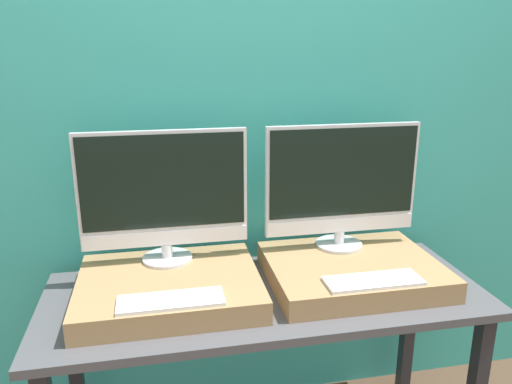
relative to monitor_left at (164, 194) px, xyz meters
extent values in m
cube|color=teal|center=(0.34, 0.21, 0.25)|extent=(8.00, 0.04, 2.60)
cube|color=#47474C|center=(0.34, -0.17, -0.35)|extent=(1.56, 0.61, 0.03)
cube|color=#232328|center=(-0.38, 0.08, -0.71)|extent=(0.05, 0.05, 0.69)
cube|color=#232328|center=(1.06, 0.08, -0.71)|extent=(0.05, 0.05, 0.69)
cube|color=#99754C|center=(0.00, -0.14, -0.30)|extent=(0.62, 0.50, 0.08)
cylinder|color=silver|center=(0.00, 0.00, -0.25)|extent=(0.18, 0.18, 0.01)
cylinder|color=silver|center=(0.00, 0.00, -0.22)|extent=(0.04, 0.04, 0.05)
cube|color=silver|center=(0.00, 0.00, 0.02)|extent=(0.60, 0.02, 0.42)
cube|color=black|center=(0.00, -0.01, 0.05)|extent=(0.58, 0.00, 0.34)
cube|color=silver|center=(0.00, -0.01, -0.16)|extent=(0.59, 0.00, 0.06)
cube|color=silver|center=(0.00, -0.33, -0.25)|extent=(0.33, 0.12, 0.01)
cube|color=silver|center=(0.00, -0.33, -0.24)|extent=(0.32, 0.10, 0.00)
cube|color=#99754C|center=(0.67, -0.14, -0.30)|extent=(0.62, 0.50, 0.08)
cylinder|color=silver|center=(0.67, 0.00, -0.25)|extent=(0.18, 0.18, 0.01)
cylinder|color=silver|center=(0.67, 0.00, -0.22)|extent=(0.04, 0.04, 0.05)
cube|color=silver|center=(0.67, 0.00, 0.02)|extent=(0.60, 0.02, 0.42)
cube|color=black|center=(0.67, -0.01, 0.05)|extent=(0.58, 0.00, 0.34)
cube|color=silver|center=(0.67, -0.01, -0.16)|extent=(0.59, 0.00, 0.06)
cube|color=silver|center=(0.67, -0.33, -0.25)|extent=(0.33, 0.12, 0.01)
cube|color=silver|center=(0.67, -0.33, -0.24)|extent=(0.32, 0.10, 0.00)
camera|label=1|loc=(-0.02, -1.73, 0.52)|focal=35.00mm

